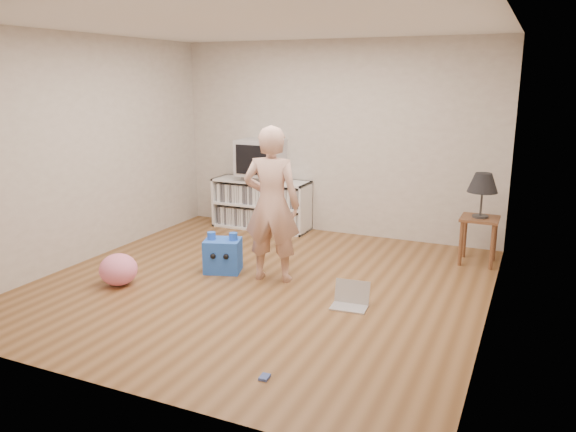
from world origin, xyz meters
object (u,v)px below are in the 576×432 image
(crt_tv, at_px, (261,157))
(plush_pink, at_px, (118,270))
(media_unit, at_px, (262,204))
(side_table, at_px, (479,229))
(person, at_px, (272,205))
(laptop, at_px, (351,300))
(plush_blue, at_px, (223,255))
(dvd_deck, at_px, (261,178))
(table_lamp, at_px, (483,184))

(crt_tv, distance_m, plush_pink, 2.80)
(media_unit, bearing_deg, plush_pink, -97.03)
(side_table, relative_size, person, 0.33)
(media_unit, bearing_deg, laptop, -46.98)
(person, distance_m, plush_blue, 0.88)
(media_unit, distance_m, plush_pink, 2.69)
(person, distance_m, plush_pink, 1.74)
(laptop, bearing_deg, plush_blue, 163.45)
(laptop, bearing_deg, dvd_deck, 128.76)
(media_unit, relative_size, dvd_deck, 3.11)
(crt_tv, bearing_deg, dvd_deck, 90.00)
(crt_tv, distance_m, laptop, 3.15)
(dvd_deck, relative_size, table_lamp, 0.87)
(dvd_deck, bearing_deg, plush_pink, -97.07)
(table_lamp, distance_m, plush_pink, 4.11)
(side_table, relative_size, plush_blue, 1.18)
(crt_tv, relative_size, table_lamp, 1.17)
(table_lamp, height_order, person, person)
(dvd_deck, xyz_separation_m, side_table, (3.00, -0.37, -0.32))
(person, bearing_deg, laptop, 150.16)
(crt_tv, distance_m, person, 2.13)
(dvd_deck, bearing_deg, plush_blue, -76.24)
(plush_blue, xyz_separation_m, plush_pink, (-0.78, -0.81, -0.03))
(media_unit, xyz_separation_m, table_lamp, (3.00, -0.39, 0.59))
(side_table, bearing_deg, plush_pink, -145.61)
(person, relative_size, plush_blue, 3.53)
(person, bearing_deg, side_table, -153.58)
(dvd_deck, relative_size, plush_blue, 0.97)
(plush_blue, bearing_deg, crt_tv, 85.87)
(laptop, relative_size, plush_pink, 0.90)
(side_table, distance_m, person, 2.47)
(plush_blue, relative_size, plush_pink, 1.19)
(plush_blue, bearing_deg, plush_pink, -151.96)
(person, relative_size, laptop, 4.64)
(dvd_deck, bearing_deg, crt_tv, -90.00)
(dvd_deck, bearing_deg, side_table, -7.03)
(laptop, distance_m, plush_pink, 2.43)
(side_table, height_order, table_lamp, table_lamp)
(laptop, bearing_deg, plush_pink, -173.48)
(dvd_deck, xyz_separation_m, plush_pink, (-0.33, -2.65, -0.57))
(crt_tv, relative_size, side_table, 1.09)
(plush_blue, bearing_deg, person, -17.79)
(table_lamp, height_order, plush_pink, table_lamp)
(dvd_deck, relative_size, plush_pink, 1.15)
(side_table, relative_size, laptop, 1.55)
(media_unit, relative_size, person, 0.85)
(side_table, bearing_deg, dvd_deck, 172.97)
(crt_tv, xyz_separation_m, laptop, (2.06, -2.18, -0.96))
(person, bearing_deg, media_unit, -71.04)
(media_unit, bearing_deg, table_lamp, -7.32)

